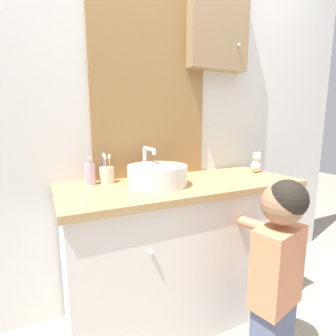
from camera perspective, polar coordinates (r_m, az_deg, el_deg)
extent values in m
cube|color=silver|center=(1.71, -1.62, 13.37)|extent=(3.20, 0.06, 2.50)
cube|color=olive|center=(1.66, -3.77, 17.65)|extent=(0.73, 0.02, 1.19)
cube|color=#B2C1CC|center=(1.65, -3.69, 17.67)|extent=(0.67, 0.01, 1.13)
cube|color=#997A56|center=(1.94, 10.87, 29.31)|extent=(0.43, 0.10, 0.63)
sphere|color=silver|center=(1.92, 15.22, 24.41)|extent=(0.02, 0.02, 0.02)
cube|color=silver|center=(1.63, 3.17, -17.82)|extent=(1.31, 0.51, 0.78)
cube|color=tan|center=(1.48, 3.32, -3.80)|extent=(1.35, 0.55, 0.03)
sphere|color=silver|center=(1.21, -3.55, -17.91)|extent=(0.02, 0.02, 0.02)
sphere|color=silver|center=(1.52, 18.55, -12.34)|extent=(0.02, 0.02, 0.02)
cylinder|color=silver|center=(1.40, -2.33, -1.59)|extent=(0.32, 0.32, 0.11)
cylinder|color=silver|center=(1.40, -2.35, 0.43)|extent=(0.26, 0.26, 0.01)
cylinder|color=silver|center=(1.57, -5.07, 1.04)|extent=(0.02, 0.02, 0.19)
cylinder|color=silver|center=(1.49, -4.12, 4.16)|extent=(0.02, 0.14, 0.02)
cylinder|color=silver|center=(1.42, -3.03, 3.41)|extent=(0.02, 0.02, 0.02)
sphere|color=white|center=(1.61, -2.09, -0.52)|extent=(0.06, 0.06, 0.06)
cylinder|color=beige|center=(1.50, -13.15, -1.48)|extent=(0.08, 0.08, 0.09)
cylinder|color=#E5CC4C|center=(1.50, -12.58, 0.08)|extent=(0.01, 0.01, 0.14)
cube|color=white|center=(1.49, -12.67, 2.45)|extent=(0.01, 0.02, 0.02)
cylinder|color=#3884DB|center=(1.50, -13.75, 0.24)|extent=(0.01, 0.01, 0.15)
cube|color=white|center=(1.49, -13.86, 2.75)|extent=(0.01, 0.02, 0.02)
cylinder|color=pink|center=(1.48, -13.46, -0.06)|extent=(0.01, 0.01, 0.15)
cube|color=white|center=(1.47, -13.56, 2.34)|extent=(0.01, 0.02, 0.02)
cylinder|color=#CCA3BC|center=(1.48, -16.62, -1.32)|extent=(0.05, 0.05, 0.11)
cylinder|color=silver|center=(1.47, -16.76, 1.29)|extent=(0.02, 0.02, 0.02)
cube|color=silver|center=(1.45, -16.73, 1.98)|extent=(0.02, 0.03, 0.02)
cube|color=tan|center=(1.31, 22.70, -19.25)|extent=(0.26, 0.19, 0.36)
sphere|color=#997051|center=(1.20, 23.65, -7.14)|extent=(0.18, 0.18, 0.18)
sphere|color=black|center=(1.19, 24.59, -6.17)|extent=(0.16, 0.16, 0.16)
cylinder|color=tan|center=(1.42, 17.29, -11.44)|extent=(0.12, 0.28, 0.05)
cylinder|color=white|center=(1.48, 12.91, -8.71)|extent=(0.02, 0.05, 0.12)
ellipsoid|color=beige|center=(1.86, 18.64, 0.39)|extent=(0.08, 0.06, 0.08)
sphere|color=beige|center=(1.85, 18.75, 2.35)|extent=(0.06, 0.06, 0.06)
sphere|color=beige|center=(1.83, 18.32, 2.98)|extent=(0.02, 0.02, 0.02)
sphere|color=beige|center=(1.86, 19.26, 3.03)|extent=(0.02, 0.02, 0.02)
sphere|color=silver|center=(1.83, 19.27, 2.12)|extent=(0.02, 0.02, 0.02)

